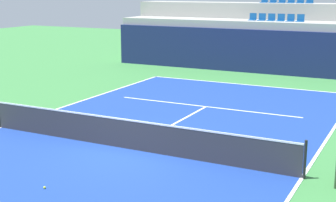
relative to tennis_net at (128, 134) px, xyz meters
The scene contains 14 objects.
ground_plane 0.51m from the tennis_net, ahead, with size 80.00×80.00×0.00m, color #387A3D.
court_surface 0.50m from the tennis_net, ahead, with size 11.00×24.00×0.01m, color navy.
baseline_far 11.96m from the tennis_net, 90.00° to the left, with size 11.00×0.10×0.00m, color white.
sideline_left 5.47m from the tennis_net, behind, with size 0.10×24.00×0.00m, color white.
sideline_right 5.47m from the tennis_net, ahead, with size 0.10×24.00×0.00m, color white.
service_line_far 6.42m from the tennis_net, 90.00° to the left, with size 8.26×0.10×0.00m, color white.
centre_service_line 3.24m from the tennis_net, 90.00° to the left, with size 0.10×6.40×0.00m, color white.
back_wall 15.86m from the tennis_net, 90.00° to the left, with size 20.32×0.30×2.59m, color navy.
stands_tier_lower 17.22m from the tennis_net, 90.00° to the left, with size 20.32×2.40×3.05m, color #9E9E99.
stands_tier_upper 19.65m from the tennis_net, 90.00° to the left, with size 20.32×2.40×4.06m, color #9E9E99.
seating_row_lower 17.49m from the tennis_net, 90.00° to the left, with size 3.38×0.44×0.44m.
seating_row_upper 20.03m from the tennis_net, 90.00° to the left, with size 3.38×0.44×0.44m.
tennis_net is the anchor object (origin of this frame).
tennis_ball_0 3.73m from the tennis_net, 93.50° to the right, with size 0.07×0.07×0.07m, color #CCE033.
Camera 1 is at (7.86, -12.67, 4.97)m, focal length 52.56 mm.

